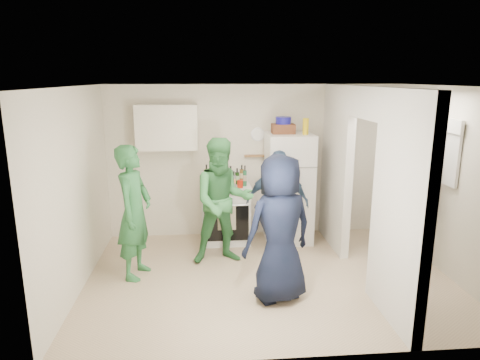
# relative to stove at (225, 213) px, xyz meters

# --- Properties ---
(floor) EXTENTS (4.80, 4.80, 0.00)m
(floor) POSITION_rel_stove_xyz_m (0.51, -1.37, -0.47)
(floor) COLOR tan
(floor) RESTS_ON ground
(wall_back) EXTENTS (4.80, 0.00, 4.80)m
(wall_back) POSITION_rel_stove_xyz_m (0.51, 0.33, 0.78)
(wall_back) COLOR silver
(wall_back) RESTS_ON floor
(wall_front) EXTENTS (4.80, 0.00, 4.80)m
(wall_front) POSITION_rel_stove_xyz_m (0.51, -3.07, 0.78)
(wall_front) COLOR silver
(wall_front) RESTS_ON floor
(wall_left) EXTENTS (0.00, 3.40, 3.40)m
(wall_left) POSITION_rel_stove_xyz_m (-1.89, -1.37, 0.78)
(wall_left) COLOR silver
(wall_left) RESTS_ON floor
(wall_right) EXTENTS (0.00, 3.40, 3.40)m
(wall_right) POSITION_rel_stove_xyz_m (2.91, -1.37, 0.78)
(wall_right) COLOR silver
(wall_right) RESTS_ON floor
(ceiling) EXTENTS (4.80, 4.80, 0.00)m
(ceiling) POSITION_rel_stove_xyz_m (0.51, -1.37, 2.03)
(ceiling) COLOR white
(ceiling) RESTS_ON wall_back
(partition_pier_back) EXTENTS (0.12, 1.20, 2.50)m
(partition_pier_back) POSITION_rel_stove_xyz_m (1.71, -0.27, 0.78)
(partition_pier_back) COLOR silver
(partition_pier_back) RESTS_ON floor
(partition_pier_front) EXTENTS (0.12, 1.20, 2.50)m
(partition_pier_front) POSITION_rel_stove_xyz_m (1.71, -2.47, 0.78)
(partition_pier_front) COLOR silver
(partition_pier_front) RESTS_ON floor
(partition_header) EXTENTS (0.12, 1.00, 0.40)m
(partition_header) POSITION_rel_stove_xyz_m (1.71, -1.37, 1.83)
(partition_header) COLOR silver
(partition_header) RESTS_ON partition_pier_back
(stove) EXTENTS (0.79, 0.66, 0.94)m
(stove) POSITION_rel_stove_xyz_m (0.00, 0.00, 0.00)
(stove) COLOR white
(stove) RESTS_ON floor
(upper_cabinet) EXTENTS (0.95, 0.34, 0.70)m
(upper_cabinet) POSITION_rel_stove_xyz_m (-0.89, 0.15, 1.38)
(upper_cabinet) COLOR silver
(upper_cabinet) RESTS_ON wall_back
(fridge) EXTENTS (0.72, 0.70, 1.75)m
(fridge) POSITION_rel_stove_xyz_m (1.02, -0.03, 0.40)
(fridge) COLOR white
(fridge) RESTS_ON floor
(wicker_basket) EXTENTS (0.35, 0.25, 0.15)m
(wicker_basket) POSITION_rel_stove_xyz_m (0.92, 0.02, 1.35)
(wicker_basket) COLOR brown
(wicker_basket) RESTS_ON fridge
(blue_bowl) EXTENTS (0.24, 0.24, 0.11)m
(blue_bowl) POSITION_rel_stove_xyz_m (0.92, 0.02, 1.48)
(blue_bowl) COLOR #16148C
(blue_bowl) RESTS_ON wicker_basket
(yellow_cup_stack_top) EXTENTS (0.09, 0.09, 0.25)m
(yellow_cup_stack_top) POSITION_rel_stove_xyz_m (1.24, -0.13, 1.40)
(yellow_cup_stack_top) COLOR yellow
(yellow_cup_stack_top) RESTS_ON fridge
(wall_clock) EXTENTS (0.22, 0.02, 0.22)m
(wall_clock) POSITION_rel_stove_xyz_m (0.56, 0.31, 1.23)
(wall_clock) COLOR white
(wall_clock) RESTS_ON wall_back
(spice_shelf) EXTENTS (0.35, 0.08, 0.03)m
(spice_shelf) POSITION_rel_stove_xyz_m (0.51, 0.28, 0.88)
(spice_shelf) COLOR olive
(spice_shelf) RESTS_ON wall_back
(nook_window) EXTENTS (0.03, 0.70, 0.80)m
(nook_window) POSITION_rel_stove_xyz_m (2.89, -1.17, 1.18)
(nook_window) COLOR black
(nook_window) RESTS_ON wall_right
(nook_window_frame) EXTENTS (0.04, 0.76, 0.86)m
(nook_window_frame) POSITION_rel_stove_xyz_m (2.87, -1.17, 1.18)
(nook_window_frame) COLOR white
(nook_window_frame) RESTS_ON wall_right
(nook_valance) EXTENTS (0.04, 0.82, 0.18)m
(nook_valance) POSITION_rel_stove_xyz_m (2.85, -1.17, 1.53)
(nook_valance) COLOR white
(nook_valance) RESTS_ON wall_right
(yellow_cup_stack_stove) EXTENTS (0.09, 0.09, 0.25)m
(yellow_cup_stack_stove) POSITION_rel_stove_xyz_m (-0.12, -0.22, 0.60)
(yellow_cup_stack_stove) COLOR yellow
(yellow_cup_stack_stove) RESTS_ON stove
(red_cup) EXTENTS (0.09, 0.09, 0.12)m
(red_cup) POSITION_rel_stove_xyz_m (0.22, -0.20, 0.53)
(red_cup) COLOR #A81D0B
(red_cup) RESTS_ON stove
(person_green_left) EXTENTS (0.58, 0.74, 1.78)m
(person_green_left) POSITION_rel_stove_xyz_m (-1.25, -1.15, 0.42)
(person_green_left) COLOR #2E733D
(person_green_left) RESTS_ON floor
(person_green_center) EXTENTS (0.95, 0.77, 1.80)m
(person_green_center) POSITION_rel_stove_xyz_m (-0.07, -0.79, 0.43)
(person_green_center) COLOR #388043
(person_green_center) RESTS_ON floor
(person_denim) EXTENTS (0.99, 0.58, 1.58)m
(person_denim) POSITION_rel_stove_xyz_m (0.74, -0.55, 0.32)
(person_denim) COLOR #3C5884
(person_denim) RESTS_ON floor
(person_navy) EXTENTS (1.01, 0.83, 1.77)m
(person_navy) POSITION_rel_stove_xyz_m (0.53, -1.93, 0.41)
(person_navy) COLOR black
(person_navy) RESTS_ON floor
(person_nook) EXTENTS (1.27, 1.40, 1.89)m
(person_nook) POSITION_rel_stove_xyz_m (2.61, -0.93, 0.47)
(person_nook) COLOR black
(person_nook) RESTS_ON floor
(bottle_a) EXTENTS (0.07, 0.07, 0.31)m
(bottle_a) POSITION_rel_stove_xyz_m (-0.29, 0.14, 0.62)
(bottle_a) COLOR brown
(bottle_a) RESTS_ON stove
(bottle_b) EXTENTS (0.07, 0.07, 0.31)m
(bottle_b) POSITION_rel_stove_xyz_m (-0.18, -0.07, 0.62)
(bottle_b) COLOR #28551C
(bottle_b) RESTS_ON stove
(bottle_c) EXTENTS (0.06, 0.06, 0.32)m
(bottle_c) POSITION_rel_stove_xyz_m (-0.07, 0.16, 0.63)
(bottle_c) COLOR silver
(bottle_c) RESTS_ON stove
(bottle_d) EXTENTS (0.07, 0.07, 0.27)m
(bottle_d) POSITION_rel_stove_xyz_m (0.01, -0.06, 0.60)
(bottle_d) COLOR #574B0F
(bottle_d) RESTS_ON stove
(bottle_e) EXTENTS (0.08, 0.08, 0.26)m
(bottle_e) POSITION_rel_stove_xyz_m (0.10, 0.19, 0.60)
(bottle_e) COLOR #9498A4
(bottle_e) RESTS_ON stove
(bottle_f) EXTENTS (0.07, 0.07, 0.26)m
(bottle_f) POSITION_rel_stove_xyz_m (0.19, 0.03, 0.60)
(bottle_f) COLOR black
(bottle_f) RESTS_ON stove
(bottle_g) EXTENTS (0.07, 0.07, 0.29)m
(bottle_g) POSITION_rel_stove_xyz_m (0.27, 0.13, 0.62)
(bottle_g) COLOR brown
(bottle_g) RESTS_ON stove
(bottle_h) EXTENTS (0.07, 0.07, 0.27)m
(bottle_h) POSITION_rel_stove_xyz_m (-0.29, -0.11, 0.61)
(bottle_h) COLOR #A6A7B2
(bottle_h) RESTS_ON stove
(bottle_i) EXTENTS (0.07, 0.07, 0.32)m
(bottle_i) POSITION_rel_stove_xyz_m (0.04, 0.08, 0.63)
(bottle_i) COLOR #4C2C0D
(bottle_i) RESTS_ON stove
(bottle_j) EXTENTS (0.06, 0.06, 0.33)m
(bottle_j) POSITION_rel_stove_xyz_m (0.30, -0.10, 0.63)
(bottle_j) COLOR #216239
(bottle_j) RESTS_ON stove
(bottle_k) EXTENTS (0.07, 0.07, 0.31)m
(bottle_k) POSITION_rel_stove_xyz_m (-0.23, 0.03, 0.63)
(bottle_k) COLOR olive
(bottle_k) RESTS_ON stove
(bottle_l) EXTENTS (0.07, 0.07, 0.25)m
(bottle_l) POSITION_rel_stove_xyz_m (0.13, -0.15, 0.60)
(bottle_l) COLOR gray
(bottle_l) RESTS_ON stove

